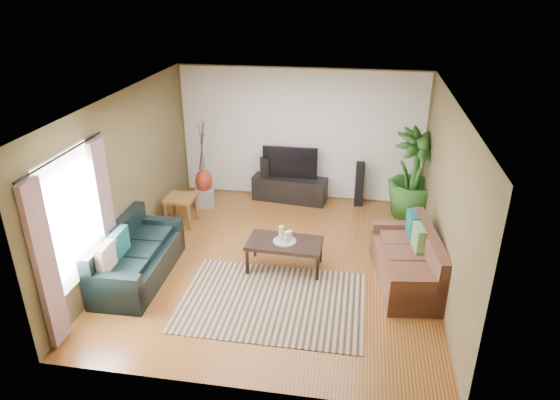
% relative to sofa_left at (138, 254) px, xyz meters
% --- Properties ---
extents(floor, '(5.50, 5.50, 0.00)m').
position_rel_sofa_left_xyz_m(floor, '(2.06, 0.76, -0.42)').
color(floor, '#9B5528').
rests_on(floor, ground).
extents(ceiling, '(5.50, 5.50, 0.00)m').
position_rel_sofa_left_xyz_m(ceiling, '(2.06, 0.76, 2.28)').
color(ceiling, white).
rests_on(ceiling, ground).
extents(wall_back, '(5.00, 0.00, 5.00)m').
position_rel_sofa_left_xyz_m(wall_back, '(2.06, 3.51, 0.93)').
color(wall_back, brown).
rests_on(wall_back, ground).
extents(wall_front, '(5.00, 0.00, 5.00)m').
position_rel_sofa_left_xyz_m(wall_front, '(2.06, -1.99, 0.93)').
color(wall_front, brown).
rests_on(wall_front, ground).
extents(wall_left, '(0.00, 5.50, 5.50)m').
position_rel_sofa_left_xyz_m(wall_left, '(-0.44, 0.76, 0.92)').
color(wall_left, brown).
rests_on(wall_left, ground).
extents(wall_right, '(0.00, 5.50, 5.50)m').
position_rel_sofa_left_xyz_m(wall_right, '(4.56, 0.76, 0.92)').
color(wall_right, brown).
rests_on(wall_right, ground).
extents(backwall_panel, '(4.90, 0.00, 4.90)m').
position_rel_sofa_left_xyz_m(backwall_panel, '(2.06, 3.50, 0.93)').
color(backwall_panel, white).
rests_on(backwall_panel, ground).
extents(window_pane, '(0.00, 1.80, 1.80)m').
position_rel_sofa_left_xyz_m(window_pane, '(-0.42, -0.84, 0.97)').
color(window_pane, white).
rests_on(window_pane, ground).
extents(curtain_near, '(0.08, 0.35, 2.20)m').
position_rel_sofa_left_xyz_m(curtain_near, '(-0.37, -1.59, 0.72)').
color(curtain_near, gray).
rests_on(curtain_near, ground).
extents(curtain_far, '(0.08, 0.35, 2.20)m').
position_rel_sofa_left_xyz_m(curtain_far, '(-0.37, -0.09, 0.72)').
color(curtain_far, gray).
rests_on(curtain_far, ground).
extents(curtain_rod, '(0.03, 1.90, 0.03)m').
position_rel_sofa_left_xyz_m(curtain_rod, '(-0.37, -0.84, 1.87)').
color(curtain_rod, black).
rests_on(curtain_rod, ground).
extents(sofa_left, '(0.86, 1.94, 0.85)m').
position_rel_sofa_left_xyz_m(sofa_left, '(0.00, 0.00, 0.00)').
color(sofa_left, black).
rests_on(sofa_left, floor).
extents(sofa_right, '(1.05, 1.91, 0.85)m').
position_rel_sofa_left_xyz_m(sofa_right, '(4.07, 0.55, 0.00)').
color(sofa_right, '#563224').
rests_on(sofa_right, floor).
extents(area_rug, '(2.66, 1.89, 0.01)m').
position_rel_sofa_left_xyz_m(area_rug, '(2.15, -0.30, -0.42)').
color(area_rug, tan).
rests_on(area_rug, floor).
extents(coffee_table, '(1.21, 0.70, 0.48)m').
position_rel_sofa_left_xyz_m(coffee_table, '(2.19, 0.64, -0.18)').
color(coffee_table, black).
rests_on(coffee_table, floor).
extents(candle_tray, '(0.36, 0.36, 0.02)m').
position_rel_sofa_left_xyz_m(candle_tray, '(2.19, 0.64, 0.07)').
color(candle_tray, gray).
rests_on(candle_tray, coffee_table).
extents(candle_tall, '(0.08, 0.08, 0.24)m').
position_rel_sofa_left_xyz_m(candle_tall, '(2.13, 0.67, 0.19)').
color(candle_tall, beige).
rests_on(candle_tall, candle_tray).
extents(candle_mid, '(0.08, 0.08, 0.18)m').
position_rel_sofa_left_xyz_m(candle_mid, '(2.23, 0.60, 0.16)').
color(candle_mid, beige).
rests_on(candle_mid, candle_tray).
extents(candle_short, '(0.08, 0.08, 0.15)m').
position_rel_sofa_left_xyz_m(candle_short, '(2.26, 0.70, 0.15)').
color(candle_short, beige).
rests_on(candle_short, candle_tray).
extents(tv_stand, '(1.57, 0.63, 0.51)m').
position_rel_sofa_left_xyz_m(tv_stand, '(1.88, 3.26, -0.17)').
color(tv_stand, black).
rests_on(tv_stand, floor).
extents(television, '(1.12, 0.06, 0.66)m').
position_rel_sofa_left_xyz_m(television, '(1.88, 3.26, 0.41)').
color(television, black).
rests_on(television, tv_stand).
extents(speaker_left, '(0.21, 0.22, 0.91)m').
position_rel_sofa_left_xyz_m(speaker_left, '(1.36, 3.21, 0.03)').
color(speaker_left, black).
rests_on(speaker_left, floor).
extents(speaker_right, '(0.18, 0.20, 0.92)m').
position_rel_sofa_left_xyz_m(speaker_right, '(3.30, 3.26, 0.03)').
color(speaker_right, black).
rests_on(speaker_right, floor).
extents(potted_plant, '(1.35, 1.35, 1.72)m').
position_rel_sofa_left_xyz_m(potted_plant, '(4.31, 2.93, 0.43)').
color(potted_plant, '#22531B').
rests_on(potted_plant, floor).
extents(plant_pot, '(0.32, 0.32, 0.25)m').
position_rel_sofa_left_xyz_m(plant_pot, '(4.31, 2.93, -0.30)').
color(plant_pot, black).
rests_on(plant_pot, floor).
extents(pedestal, '(0.46, 0.46, 0.38)m').
position_rel_sofa_left_xyz_m(pedestal, '(0.22, 2.70, -0.24)').
color(pedestal, '#969693').
rests_on(pedestal, floor).
extents(vase, '(0.34, 0.34, 0.48)m').
position_rel_sofa_left_xyz_m(vase, '(0.22, 2.70, 0.12)').
color(vase, maroon).
rests_on(vase, pedestal).
extents(side_table, '(0.55, 0.55, 0.56)m').
position_rel_sofa_left_xyz_m(side_table, '(0.03, 1.86, -0.14)').
color(side_table, brown).
rests_on(side_table, floor).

